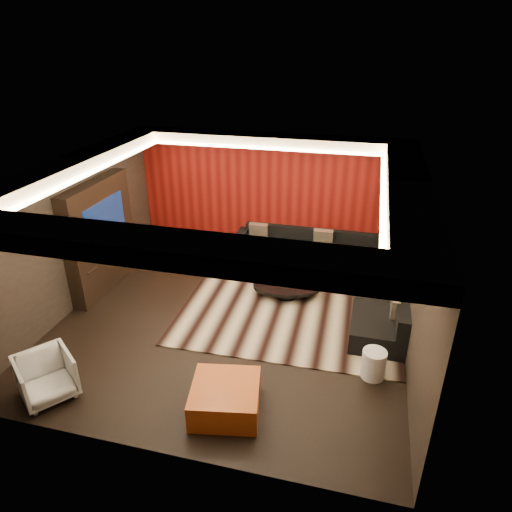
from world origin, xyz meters
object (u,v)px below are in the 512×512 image
(coffee_table, at_px, (287,290))
(armchair, at_px, (46,377))
(white_side_table, at_px, (374,364))
(orange_ottoman, at_px, (225,398))
(sectional_sofa, at_px, (338,272))
(drum_stool, at_px, (268,274))

(coffee_table, height_order, armchair, armchair)
(white_side_table, bearing_deg, armchair, -160.85)
(coffee_table, xyz_separation_m, armchair, (-2.77, -3.55, 0.20))
(orange_ottoman, bearing_deg, sectional_sofa, 73.48)
(armchair, bearing_deg, drum_stool, 7.82)
(coffee_table, height_order, drum_stool, drum_stool)
(coffee_table, height_order, orange_ottoman, orange_ottoman)
(white_side_table, xyz_separation_m, orange_ottoman, (-1.94, -1.20, -0.02))
(drum_stool, relative_size, sectional_sofa, 0.11)
(coffee_table, bearing_deg, orange_ottoman, -94.30)
(white_side_table, relative_size, orange_ottoman, 0.50)
(white_side_table, bearing_deg, coffee_table, 130.45)
(drum_stool, distance_m, armchair, 4.56)
(armchair, bearing_deg, orange_ottoman, -44.00)
(orange_ottoman, height_order, armchair, armchair)
(white_side_table, xyz_separation_m, armchair, (-4.47, -1.55, 0.10))
(sectional_sofa, bearing_deg, drum_stool, -164.71)
(white_side_table, height_order, orange_ottoman, white_side_table)
(white_side_table, bearing_deg, drum_stool, 132.37)
(coffee_table, bearing_deg, white_side_table, -49.55)
(white_side_table, bearing_deg, sectional_sofa, 105.45)
(coffee_table, distance_m, orange_ottoman, 3.21)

